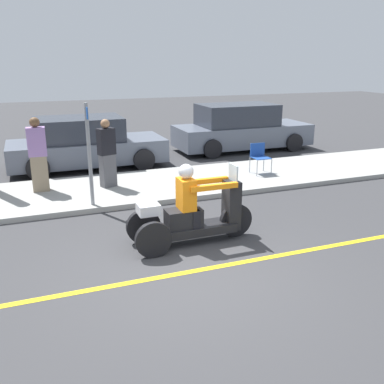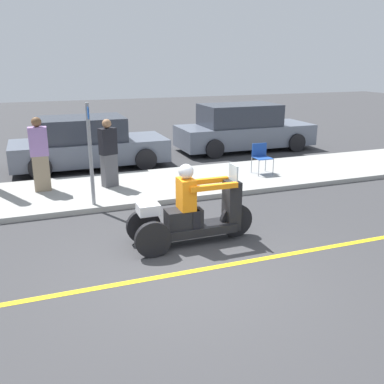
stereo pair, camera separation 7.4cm
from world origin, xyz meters
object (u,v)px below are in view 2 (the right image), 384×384
spectator_mid_group (108,154)px  folding_chair_curbside (261,155)px  spectator_near_curb (40,156)px  parked_car_lot_right (243,129)px  parked_car_lot_center (87,144)px  street_sign (90,151)px  motorcycle_trike (192,215)px

spectator_mid_group → folding_chair_curbside: spectator_mid_group is taller
spectator_near_curb → parked_car_lot_right: spectator_near_curb is taller
parked_car_lot_center → parked_car_lot_right: (5.59, 0.68, 0.05)m
parked_car_lot_center → street_sign: (-0.39, -3.96, 0.60)m
spectator_near_curb → parked_car_lot_right: bearing=24.2°
folding_chair_curbside → spectator_mid_group: bearing=177.8°
spectator_mid_group → parked_car_lot_right: bearing=31.9°
spectator_mid_group → parked_car_lot_right: spectator_mid_group is taller
street_sign → motorcycle_trike: bearing=-59.9°
street_sign → spectator_near_curb: bearing=123.8°
parked_car_lot_center → motorcycle_trike: bearing=-81.0°
spectator_mid_group → street_sign: (-0.58, -1.28, 0.39)m
spectator_mid_group → folding_chair_curbside: 4.18m
motorcycle_trike → spectator_mid_group: spectator_mid_group is taller
parked_car_lot_center → parked_car_lot_right: bearing=6.9°
folding_chair_curbside → parked_car_lot_center: parked_car_lot_center is taller
parked_car_lot_center → street_sign: 4.02m
spectator_near_curb → folding_chair_curbside: 5.78m
folding_chair_curbside → motorcycle_trike: bearing=-133.5°
parked_car_lot_center → street_sign: street_sign is taller
spectator_mid_group → street_sign: 1.46m
folding_chair_curbside → parked_car_lot_right: parked_car_lot_right is taller
spectator_mid_group → parked_car_lot_center: spectator_mid_group is taller
folding_chair_curbside → parked_car_lot_right: size_ratio=0.17×
motorcycle_trike → parked_car_lot_center: 6.46m
spectator_near_curb → folding_chair_curbside: bearing=-3.8°
motorcycle_trike → parked_car_lot_center: parked_car_lot_center is taller
spectator_mid_group → parked_car_lot_right: 6.36m
folding_chair_curbside → street_sign: bearing=-166.8°
folding_chair_curbside → parked_car_lot_center: (-4.36, 2.85, 0.10)m
motorcycle_trike → folding_chair_curbside: 4.87m
spectator_near_curb → parked_car_lot_right: 7.66m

